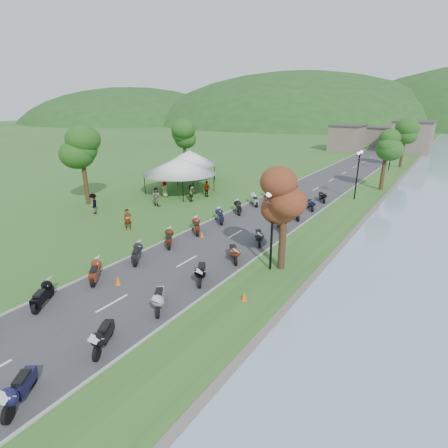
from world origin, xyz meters
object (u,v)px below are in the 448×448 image
Objects in this scene: vendor_tent_main at (180,175)px; pedestrian_b at (157,206)px; pedestrian_c at (95,214)px; pedestrian_a at (129,230)px.

pedestrian_b is (1.54, -5.40, -2.00)m from vendor_tent_main.
pedestrian_b is 5.88m from pedestrian_c.
vendor_tent_main reaches higher than pedestrian_c.
vendor_tent_main is 10.77m from pedestrian_c.
pedestrian_a is 6.03m from pedestrian_c.
pedestrian_a is (4.49, -11.70, -2.00)m from vendor_tent_main.
vendor_tent_main is 5.96m from pedestrian_b.
pedestrian_b is at bearing 66.41° from pedestrian_a.
vendor_tent_main is at bearing 126.56° from pedestrian_c.
pedestrian_a is at bearing 113.58° from pedestrian_b.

